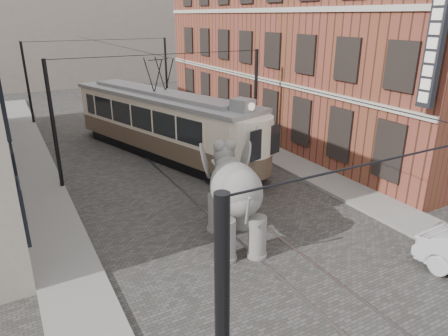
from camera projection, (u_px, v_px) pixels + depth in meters
ground at (227, 213)px, 17.09m from camera, size 120.00×120.00×0.00m
tram_rails at (227, 213)px, 17.09m from camera, size 1.54×80.00×0.02m
sidewalk_right at (335, 184)px, 19.76m from camera, size 2.00×60.00×0.15m
sidewalk_left at (62, 252)px, 14.15m from camera, size 2.00×60.00×0.15m
brick_building at (306, 43)px, 27.33m from camera, size 8.00×26.00×12.00m
distant_block at (60, 22)px, 47.54m from camera, size 28.00×10.00×14.00m
catenary at (174, 118)px, 20.07m from camera, size 11.00×30.20×6.00m
tram at (161, 109)px, 23.24m from camera, size 6.86×14.14×5.52m
elephant at (236, 201)px, 14.33m from camera, size 4.45×6.02×3.29m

